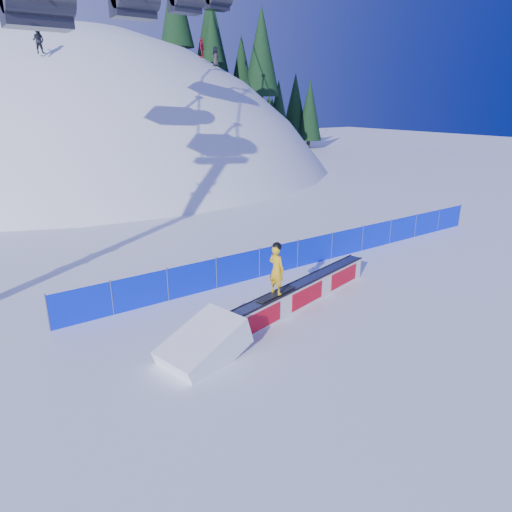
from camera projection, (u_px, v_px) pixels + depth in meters
ground at (397, 297)px, 16.70m from camera, size 160.00×160.00×0.00m
snow_hill at (100, 317)px, 55.09m from camera, size 64.00×64.00×64.00m
treeline at (264, 76)px, 57.75m from camera, size 22.66×11.03×20.20m
safety_fence at (315, 250)px, 20.00m from camera, size 22.05×0.05×1.30m
rail_box at (302, 294)px, 15.90m from camera, size 7.29×2.22×0.88m
snow_ramp at (204, 357)px, 12.78m from camera, size 2.75×2.07×1.53m
snowboarder at (276, 269)px, 14.46m from camera, size 1.71×0.69×1.76m
distant_skiers at (113, 35)px, 37.68m from camera, size 16.26×9.70×5.04m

